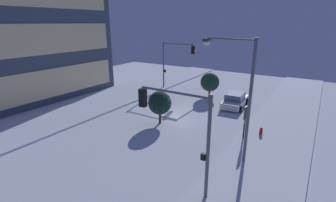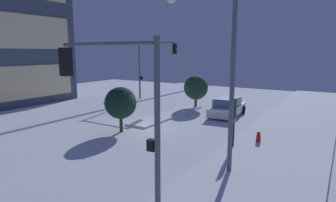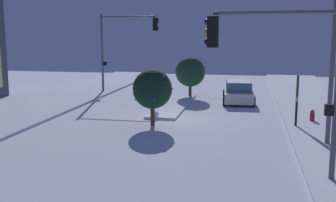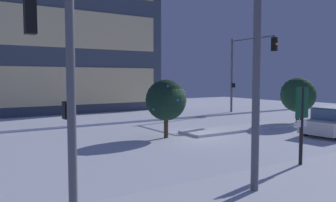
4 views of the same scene
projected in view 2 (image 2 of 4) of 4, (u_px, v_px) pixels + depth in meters
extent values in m
plane|color=silver|center=(137.00, 129.00, 19.56)|extent=(52.00, 52.00, 0.00)
cube|color=silver|center=(275.00, 152.00, 14.86)|extent=(52.00, 5.20, 0.14)
cube|color=silver|center=(53.00, 113.00, 24.24)|extent=(52.00, 5.20, 0.14)
cube|color=silver|center=(169.00, 115.00, 23.69)|extent=(9.00, 1.80, 0.14)
cube|color=silver|center=(227.00, 110.00, 23.45)|extent=(4.68, 2.20, 0.66)
cube|color=slate|center=(227.00, 102.00, 23.35)|extent=(2.57, 1.88, 0.60)
cube|color=white|center=(228.00, 98.00, 23.29)|extent=(2.38, 1.75, 0.04)
sphere|color=#F9E5B2|center=(228.00, 105.00, 25.76)|extent=(0.16, 0.16, 0.16)
sphere|color=#F9E5B2|center=(242.00, 106.00, 25.15)|extent=(0.16, 0.16, 0.16)
cylinder|color=black|center=(221.00, 108.00, 25.24)|extent=(0.67, 0.26, 0.66)
cylinder|color=black|center=(243.00, 110.00, 24.35)|extent=(0.67, 0.26, 0.66)
cylinder|color=black|center=(210.00, 114.00, 22.62)|extent=(0.67, 0.26, 0.66)
cylinder|color=black|center=(234.00, 117.00, 21.73)|extent=(0.67, 0.26, 0.66)
cylinder|color=#565960|center=(157.00, 133.00, 8.50)|extent=(0.18, 0.18, 5.64)
cylinder|color=#565960|center=(106.00, 44.00, 9.08)|extent=(0.12, 3.92, 0.12)
cube|color=black|center=(66.00, 62.00, 10.21)|extent=(0.32, 0.36, 1.00)
sphere|color=black|center=(62.00, 53.00, 10.25)|extent=(0.20, 0.20, 0.20)
sphere|color=orange|center=(62.00, 62.00, 10.30)|extent=(0.20, 0.20, 0.20)
sphere|color=black|center=(63.00, 71.00, 10.36)|extent=(0.20, 0.20, 0.20)
cube|color=black|center=(151.00, 145.00, 8.69)|extent=(0.20, 0.24, 0.36)
cylinder|color=#565960|center=(140.00, 71.00, 30.91)|extent=(0.18, 0.18, 6.29)
cylinder|color=#565960|center=(156.00, 43.00, 29.26)|extent=(0.12, 4.41, 0.12)
cube|color=black|center=(175.00, 49.00, 28.21)|extent=(0.32, 0.36, 1.00)
sphere|color=black|center=(176.00, 45.00, 28.06)|extent=(0.20, 0.20, 0.20)
sphere|color=orange|center=(176.00, 49.00, 28.11)|extent=(0.20, 0.20, 0.20)
sphere|color=black|center=(176.00, 52.00, 28.17)|extent=(0.20, 0.20, 0.20)
cube|color=black|center=(141.00, 78.00, 30.92)|extent=(0.20, 0.24, 0.36)
cylinder|color=#565960|center=(232.00, 82.00, 11.76)|extent=(0.20, 0.20, 7.95)
cylinder|color=red|center=(258.00, 139.00, 16.29)|extent=(0.26, 0.26, 0.55)
sphere|color=red|center=(259.00, 134.00, 16.23)|extent=(0.22, 0.22, 0.22)
cylinder|color=red|center=(257.00, 140.00, 16.13)|extent=(0.12, 0.10, 0.10)
cylinder|color=red|center=(259.00, 138.00, 16.43)|extent=(0.12, 0.10, 0.10)
cylinder|color=black|center=(234.00, 124.00, 15.42)|extent=(0.12, 0.12, 2.75)
cube|color=#144C2D|center=(234.00, 108.00, 15.28)|extent=(0.55, 0.11, 1.03)
cube|color=white|center=(234.00, 121.00, 15.39)|extent=(0.44, 0.09, 0.24)
cylinder|color=#473323|center=(196.00, 103.00, 26.64)|extent=(0.22, 0.22, 0.99)
sphere|color=#1E4228|center=(196.00, 88.00, 26.39)|extent=(2.23, 2.23, 2.23)
sphere|color=blue|center=(206.00, 88.00, 26.91)|extent=(0.10, 0.10, 0.10)
sphere|color=blue|center=(185.00, 83.00, 26.08)|extent=(0.10, 0.10, 0.10)
sphere|color=blue|center=(186.00, 84.00, 27.00)|extent=(0.10, 0.10, 0.10)
sphere|color=blue|center=(199.00, 94.00, 27.28)|extent=(0.10, 0.10, 0.10)
sphere|color=blue|center=(187.00, 87.00, 25.65)|extent=(0.10, 0.10, 0.10)
sphere|color=blue|center=(187.00, 79.00, 26.16)|extent=(0.10, 0.10, 0.10)
sphere|color=blue|center=(195.00, 88.00, 27.52)|extent=(0.10, 0.10, 0.10)
sphere|color=blue|center=(199.00, 97.00, 25.72)|extent=(0.10, 0.10, 0.10)
cylinder|color=#473323|center=(121.00, 124.00, 18.79)|extent=(0.22, 0.22, 1.05)
sphere|color=black|center=(121.00, 103.00, 18.55)|extent=(2.07, 2.07, 2.07)
sphere|color=blue|center=(125.00, 93.00, 17.78)|extent=(0.10, 0.10, 0.10)
sphere|color=blue|center=(115.00, 112.00, 17.69)|extent=(0.10, 0.10, 0.10)
sphere|color=blue|center=(129.00, 105.00, 19.50)|extent=(0.10, 0.10, 0.10)
sphere|color=blue|center=(108.00, 110.00, 18.85)|extent=(0.10, 0.10, 0.10)
sphere|color=blue|center=(135.00, 96.00, 18.89)|extent=(0.10, 0.10, 0.10)
sphere|color=blue|center=(104.00, 103.00, 18.43)|extent=(0.10, 0.10, 0.10)
sphere|color=blue|center=(133.00, 104.00, 17.98)|extent=(0.10, 0.10, 0.10)
sphere|color=blue|center=(126.00, 101.00, 19.56)|extent=(0.10, 0.10, 0.10)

